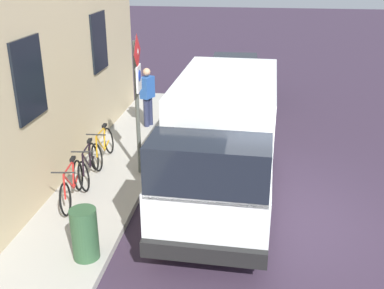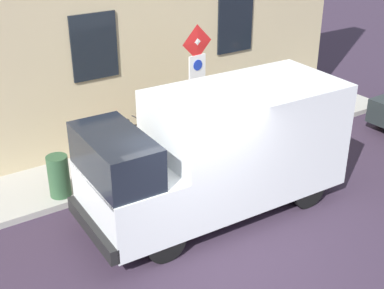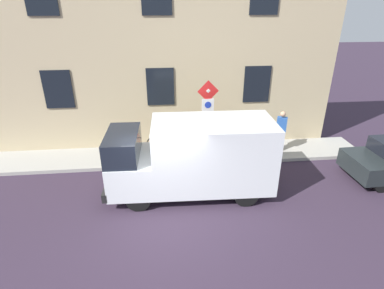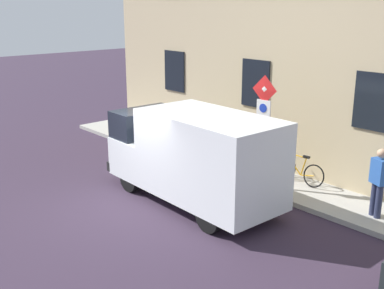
% 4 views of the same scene
% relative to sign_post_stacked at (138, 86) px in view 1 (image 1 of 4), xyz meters
% --- Properties ---
extents(ground_plane, '(80.00, 80.00, 0.00)m').
position_rel_sign_post_stacked_xyz_m(ground_plane, '(-3.33, 1.69, -2.20)').
color(ground_plane, '#342738').
extents(sidewalk_slab, '(1.83, 16.46, 0.14)m').
position_rel_sign_post_stacked_xyz_m(sidewalk_slab, '(0.70, 1.69, -2.13)').
color(sidewalk_slab, '#A8A59C').
rests_on(sidewalk_slab, ground_plane).
extents(sign_post_stacked, '(0.16, 0.56, 3.06)m').
position_rel_sign_post_stacked_xyz_m(sign_post_stacked, '(0.00, 0.00, 0.00)').
color(sign_post_stacked, '#474C47').
rests_on(sign_post_stacked, sidewalk_slab).
extents(delivery_van, '(2.16, 5.39, 2.50)m').
position_rel_sign_post_stacked_xyz_m(delivery_van, '(-1.92, 0.71, -0.87)').
color(delivery_van, white).
rests_on(delivery_van, ground_plane).
extents(parked_hatchback, '(1.88, 4.05, 1.38)m').
position_rel_sign_post_stacked_xyz_m(parked_hatchback, '(-1.76, -6.93, -1.47)').
color(parked_hatchback, '#222829').
rests_on(parked_hatchback, ground_plane).
extents(bicycle_orange, '(0.46, 1.72, 0.89)m').
position_rel_sign_post_stacked_xyz_m(bicycle_orange, '(1.07, -0.47, -1.69)').
color(bicycle_orange, black).
rests_on(bicycle_orange, sidewalk_slab).
extents(bicycle_black, '(0.49, 1.72, 0.89)m').
position_rel_sign_post_stacked_xyz_m(bicycle_black, '(1.07, 0.53, -1.69)').
color(bicycle_black, black).
rests_on(bicycle_black, sidewalk_slab).
extents(bicycle_red, '(0.46, 1.71, 0.89)m').
position_rel_sign_post_stacked_xyz_m(bicycle_red, '(1.07, 1.54, -1.69)').
color(bicycle_red, black).
rests_on(bicycle_red, sidewalk_slab).
extents(pedestrian, '(0.40, 0.47, 1.72)m').
position_rel_sign_post_stacked_xyz_m(pedestrian, '(0.56, -3.14, -1.13)').
color(pedestrian, '#262B47').
rests_on(pedestrian, sidewalk_slab).
extents(litter_bin, '(0.44, 0.44, 0.90)m').
position_rel_sign_post_stacked_xyz_m(litter_bin, '(0.14, 3.32, -1.61)').
color(litter_bin, '#2D5133').
rests_on(litter_bin, sidewalk_slab).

